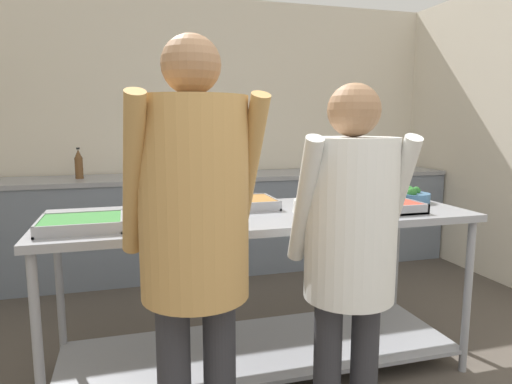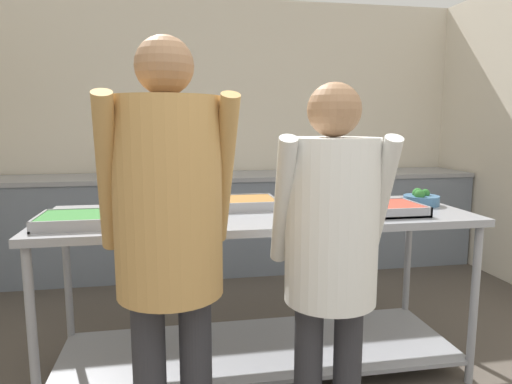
{
  "view_description": "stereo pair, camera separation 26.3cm",
  "coord_description": "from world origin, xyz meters",
  "px_view_note": "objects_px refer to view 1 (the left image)",
  "views": [
    {
      "loc": [
        -0.78,
        -0.64,
        1.43
      ],
      "look_at": [
        -0.06,
        1.86,
        1.03
      ],
      "focal_mm": 32.0,
      "sensor_mm": 36.0,
      "label": 1
    },
    {
      "loc": [
        -0.52,
        -0.7,
        1.43
      ],
      "look_at": [
        -0.06,
        1.86,
        1.03
      ],
      "focal_mm": 32.0,
      "sensor_mm": 36.0,
      "label": 2
    }
  ],
  "objects_px": {
    "plate_stack": "(315,206)",
    "guest_serving_left": "(350,237)",
    "serving_tray_roast": "(379,206)",
    "broccoli_bowl": "(412,196)",
    "sauce_pan": "(170,205)",
    "guest_serving_right": "(194,224)",
    "serving_tray_vegetables": "(244,203)",
    "serving_tray_greens": "(82,224)",
    "water_bottle": "(79,164)"
  },
  "relations": [
    {
      "from": "serving_tray_roast",
      "to": "water_bottle",
      "type": "distance_m",
      "value": 2.71
    },
    {
      "from": "serving_tray_roast",
      "to": "guest_serving_left",
      "type": "distance_m",
      "value": 0.81
    },
    {
      "from": "water_bottle",
      "to": "serving_tray_vegetables",
      "type": "bearing_deg",
      "value": -58.54
    },
    {
      "from": "guest_serving_right",
      "to": "serving_tray_roast",
      "type": "bearing_deg",
      "value": 28.98
    },
    {
      "from": "broccoli_bowl",
      "to": "guest_serving_right",
      "type": "height_order",
      "value": "guest_serving_right"
    },
    {
      "from": "sauce_pan",
      "to": "broccoli_bowl",
      "type": "xyz_separation_m",
      "value": [
        1.5,
        -0.1,
        -0.01
      ]
    },
    {
      "from": "guest_serving_left",
      "to": "water_bottle",
      "type": "height_order",
      "value": "guest_serving_left"
    },
    {
      "from": "serving_tray_greens",
      "to": "guest_serving_left",
      "type": "height_order",
      "value": "guest_serving_left"
    },
    {
      "from": "sauce_pan",
      "to": "plate_stack",
      "type": "distance_m",
      "value": 0.81
    },
    {
      "from": "serving_tray_greens",
      "to": "broccoli_bowl",
      "type": "bearing_deg",
      "value": 6.01
    },
    {
      "from": "serving_tray_greens",
      "to": "plate_stack",
      "type": "relative_size",
      "value": 1.52
    },
    {
      "from": "serving_tray_greens",
      "to": "water_bottle",
      "type": "distance_m",
      "value": 2.07
    },
    {
      "from": "serving_tray_roast",
      "to": "broccoli_bowl",
      "type": "height_order",
      "value": "broccoli_bowl"
    },
    {
      "from": "serving_tray_greens",
      "to": "sauce_pan",
      "type": "relative_size",
      "value": 0.88
    },
    {
      "from": "serving_tray_roast",
      "to": "broccoli_bowl",
      "type": "xyz_separation_m",
      "value": [
        0.35,
        0.2,
        0.01
      ]
    },
    {
      "from": "serving_tray_greens",
      "to": "plate_stack",
      "type": "height_order",
      "value": "plate_stack"
    },
    {
      "from": "serving_tray_vegetables",
      "to": "guest_serving_right",
      "type": "distance_m",
      "value": 1.05
    },
    {
      "from": "serving_tray_roast",
      "to": "guest_serving_right",
      "type": "height_order",
      "value": "guest_serving_right"
    },
    {
      "from": "sauce_pan",
      "to": "guest_serving_left",
      "type": "xyz_separation_m",
      "value": [
        0.63,
        -0.92,
        -0.01
      ]
    },
    {
      "from": "serving_tray_vegetables",
      "to": "plate_stack",
      "type": "distance_m",
      "value": 0.43
    },
    {
      "from": "serving_tray_roast",
      "to": "sauce_pan",
      "type": "bearing_deg",
      "value": 165.7
    },
    {
      "from": "sauce_pan",
      "to": "serving_tray_roast",
      "type": "height_order",
      "value": "sauce_pan"
    },
    {
      "from": "serving_tray_vegetables",
      "to": "broccoli_bowl",
      "type": "distance_m",
      "value": 1.07
    },
    {
      "from": "serving_tray_roast",
      "to": "guest_serving_left",
      "type": "relative_size",
      "value": 0.27
    },
    {
      "from": "guest_serving_left",
      "to": "guest_serving_right",
      "type": "bearing_deg",
      "value": -179.27
    },
    {
      "from": "broccoli_bowl",
      "to": "guest_serving_left",
      "type": "height_order",
      "value": "guest_serving_left"
    },
    {
      "from": "guest_serving_right",
      "to": "plate_stack",
      "type": "bearing_deg",
      "value": 41.69
    },
    {
      "from": "sauce_pan",
      "to": "guest_serving_right",
      "type": "relative_size",
      "value": 0.25
    },
    {
      "from": "serving_tray_greens",
      "to": "guest_serving_left",
      "type": "bearing_deg",
      "value": -29.83
    },
    {
      "from": "plate_stack",
      "to": "guest_serving_left",
      "type": "xyz_separation_m",
      "value": [
        -0.14,
        -0.68,
        0.0
      ]
    },
    {
      "from": "broccoli_bowl",
      "to": "water_bottle",
      "type": "bearing_deg",
      "value": 138.93
    },
    {
      "from": "plate_stack",
      "to": "guest_serving_right",
      "type": "relative_size",
      "value": 0.14
    },
    {
      "from": "serving_tray_greens",
      "to": "guest_serving_left",
      "type": "distance_m",
      "value": 1.24
    },
    {
      "from": "sauce_pan",
      "to": "water_bottle",
      "type": "bearing_deg",
      "value": 109.71
    },
    {
      "from": "serving_tray_greens",
      "to": "broccoli_bowl",
      "type": "distance_m",
      "value": 1.95
    },
    {
      "from": "broccoli_bowl",
      "to": "water_bottle",
      "type": "xyz_separation_m",
      "value": [
        -2.13,
        1.85,
        0.09
      ]
    },
    {
      "from": "plate_stack",
      "to": "broccoli_bowl",
      "type": "distance_m",
      "value": 0.74
    },
    {
      "from": "broccoli_bowl",
      "to": "water_bottle",
      "type": "relative_size",
      "value": 0.77
    },
    {
      "from": "serving_tray_roast",
      "to": "broccoli_bowl",
      "type": "bearing_deg",
      "value": 29.0
    },
    {
      "from": "broccoli_bowl",
      "to": "serving_tray_vegetables",
      "type": "bearing_deg",
      "value": 173.55
    },
    {
      "from": "plate_stack",
      "to": "guest_serving_left",
      "type": "bearing_deg",
      "value": -101.55
    },
    {
      "from": "serving_tray_vegetables",
      "to": "plate_stack",
      "type": "height_order",
      "value": "plate_stack"
    },
    {
      "from": "serving_tray_greens",
      "to": "serving_tray_vegetables",
      "type": "bearing_deg",
      "value": 20.41
    },
    {
      "from": "serving_tray_vegetables",
      "to": "broccoli_bowl",
      "type": "height_order",
      "value": "broccoli_bowl"
    },
    {
      "from": "serving_tray_vegetables",
      "to": "guest_serving_right",
      "type": "xyz_separation_m",
      "value": [
        -0.43,
        -0.95,
        0.11
      ]
    },
    {
      "from": "plate_stack",
      "to": "guest_serving_right",
      "type": "height_order",
      "value": "guest_serving_right"
    },
    {
      "from": "guest_serving_right",
      "to": "sauce_pan",
      "type": "bearing_deg",
      "value": 90.02
    },
    {
      "from": "sauce_pan",
      "to": "serving_tray_vegetables",
      "type": "relative_size",
      "value": 1.18
    },
    {
      "from": "water_bottle",
      "to": "plate_stack",
      "type": "bearing_deg",
      "value": -54.89
    },
    {
      "from": "serving_tray_greens",
      "to": "serving_tray_vegetables",
      "type": "distance_m",
      "value": 0.93
    }
  ]
}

